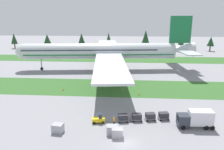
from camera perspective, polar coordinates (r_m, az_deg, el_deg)
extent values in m
plane|color=gray|center=(40.75, 3.27, -16.83)|extent=(400.00, 400.00, 0.00)
cube|color=#336028|center=(68.69, 3.72, -3.24)|extent=(320.00, 16.85, 0.01)
cube|color=#336028|center=(113.01, 3.95, 4.02)|extent=(320.00, 16.85, 0.01)
cylinder|color=silver|center=(89.92, -3.19, 6.08)|extent=(59.84, 12.58, 6.16)
sphere|color=silver|center=(95.26, -21.47, 5.57)|extent=(6.04, 6.04, 6.04)
cone|color=silver|center=(94.99, 17.04, 6.21)|extent=(10.74, 6.92, 5.85)
cube|color=#19703D|center=(90.09, -3.18, 5.40)|extent=(58.41, 12.54, 0.36)
cube|color=#283342|center=(89.94, -5.52, 6.53)|extent=(52.63, 11.85, 0.44)
cube|color=silver|center=(67.39, -0.43, 2.54)|extent=(13.71, 40.71, 0.55)
cylinder|color=#A3A3A8|center=(73.65, -1.67, 2.00)|extent=(6.14, 4.00, 3.39)
cube|color=silver|center=(112.81, -1.12, 7.60)|extent=(13.71, 40.71, 0.55)
cylinder|color=#A3A3A8|center=(107.16, -1.81, 6.11)|extent=(6.14, 4.00, 3.39)
cube|color=silver|center=(86.21, 18.53, 5.56)|extent=(6.83, 15.00, 0.39)
cube|color=silver|center=(103.29, 15.06, 7.27)|extent=(6.83, 15.00, 0.39)
cube|color=#19703D|center=(93.97, 16.98, 10.95)|extent=(8.51, 1.58, 10.48)
cylinder|color=#A3A3A8|center=(93.98, -17.48, 3.36)|extent=(0.44, 0.44, 6.02)
cylinder|color=black|center=(94.60, -17.34, 1.57)|extent=(1.24, 0.55, 1.20)
cylinder|color=#A3A3A8|center=(86.99, -0.14, 3.25)|extent=(0.44, 0.44, 5.77)
cylinder|color=black|center=(87.63, -0.14, 1.40)|extent=(1.75, 0.78, 1.70)
cylinder|color=#A3A3A8|center=(94.24, -0.29, 4.16)|extent=(0.44, 0.44, 5.77)
cylinder|color=black|center=(94.83, -0.29, 2.45)|extent=(1.75, 0.78, 1.70)
cube|color=yellow|center=(47.16, -3.47, -11.18)|extent=(2.79, 1.74, 0.77)
cube|color=#283342|center=(46.82, -3.00, -10.25)|extent=(0.88, 1.20, 0.90)
cylinder|color=black|center=(46.82, -4.56, -11.94)|extent=(0.63, 0.30, 0.60)
cylinder|color=black|center=(47.80, -4.60, -11.34)|extent=(0.63, 0.30, 0.60)
cylinder|color=black|center=(46.89, -2.29, -11.86)|extent=(0.63, 0.30, 0.60)
cylinder|color=black|center=(47.87, -2.38, -11.27)|extent=(0.63, 0.30, 0.60)
cube|color=#A3A3A8|center=(47.75, 2.78, -11.21)|extent=(2.43, 1.87, 0.10)
cube|color=#2D2D33|center=(47.49, 2.79, -10.56)|extent=(2.14, 1.64, 1.10)
cylinder|color=black|center=(47.11, 1.89, -11.85)|extent=(0.41, 0.19, 0.40)
cylinder|color=black|center=(48.34, 1.66, -11.12)|extent=(0.41, 0.19, 0.40)
cylinder|color=black|center=(47.35, 3.93, -11.73)|extent=(0.41, 0.19, 0.40)
cylinder|color=black|center=(48.57, 3.65, -11.01)|extent=(0.41, 0.19, 0.40)
cube|color=#A3A3A8|center=(48.25, 6.25, -11.00)|extent=(2.43, 1.87, 0.10)
cube|color=#2D2D33|center=(47.99, 6.27, -10.35)|extent=(2.14, 1.64, 1.10)
cylinder|color=black|center=(47.57, 5.42, -11.64)|extent=(0.41, 0.19, 0.40)
cylinder|color=black|center=(48.78, 5.10, -10.92)|extent=(0.41, 0.19, 0.40)
cylinder|color=black|center=(47.91, 7.42, -11.50)|extent=(0.41, 0.19, 0.40)
cylinder|color=black|center=(49.11, 7.04, -10.79)|extent=(0.41, 0.19, 0.40)
cube|color=#A3A3A8|center=(48.91, 9.63, -10.75)|extent=(2.43, 1.87, 0.10)
cube|color=#2D2D33|center=(48.66, 9.66, -10.11)|extent=(2.14, 1.64, 1.10)
cylinder|color=black|center=(48.19, 8.87, -11.39)|extent=(0.41, 0.19, 0.40)
cylinder|color=black|center=(49.39, 8.46, -10.69)|extent=(0.41, 0.19, 0.40)
cylinder|color=black|center=(48.63, 10.81, -11.23)|extent=(0.41, 0.19, 0.40)
cylinder|color=black|center=(49.81, 10.35, -10.54)|extent=(0.41, 0.19, 0.40)
cube|color=#A3A3A8|center=(49.74, 12.91, -10.48)|extent=(2.43, 1.87, 0.10)
cube|color=#2D2D33|center=(49.49, 12.95, -9.85)|extent=(2.14, 1.64, 1.10)
cylinder|color=black|center=(48.98, 12.21, -11.11)|extent=(0.41, 0.19, 0.40)
cylinder|color=black|center=(50.16, 11.72, -10.43)|extent=(0.41, 0.19, 0.40)
cylinder|color=black|center=(49.51, 14.09, -10.93)|extent=(0.41, 0.19, 0.40)
cylinder|color=black|center=(50.67, 13.55, -10.27)|extent=(0.41, 0.19, 0.40)
cube|color=#2D333D|center=(47.04, 17.55, -10.77)|extent=(2.29, 2.38, 2.20)
cube|color=#283342|center=(46.58, 16.32, -10.34)|extent=(0.16, 2.07, 0.97)
cube|color=silver|center=(47.80, 21.53, -9.93)|extent=(4.59, 2.47, 2.80)
cylinder|color=black|center=(46.60, 17.50, -12.53)|extent=(0.97, 0.34, 0.96)
cylinder|color=black|center=(48.32, 16.88, -11.45)|extent=(0.97, 0.34, 0.96)
cylinder|color=black|center=(47.98, 22.77, -12.21)|extent=(0.97, 0.34, 0.96)
cylinder|color=black|center=(49.65, 21.96, -11.19)|extent=(0.97, 0.34, 0.96)
cylinder|color=black|center=(48.38, 24.04, -12.12)|extent=(0.97, 0.34, 0.96)
cylinder|color=black|center=(50.04, 23.19, -11.11)|extent=(0.97, 0.34, 0.96)
cylinder|color=black|center=(46.36, 0.55, -12.00)|extent=(0.18, 0.18, 0.85)
cylinder|color=black|center=(46.19, 0.41, -12.11)|extent=(0.18, 0.18, 0.85)
cylinder|color=orange|center=(45.95, 0.49, -11.24)|extent=(0.36, 0.36, 0.62)
sphere|color=tan|center=(45.75, 0.49, -10.72)|extent=(0.24, 0.24, 0.24)
cylinder|color=orange|center=(46.14, 0.63, -11.17)|extent=(0.10, 0.10, 0.58)
cylinder|color=orange|center=(45.79, 0.34, -11.38)|extent=(0.10, 0.10, 0.58)
cube|color=#A3A3A8|center=(44.67, -13.55, -12.95)|extent=(2.20, 1.86, 1.70)
cube|color=#A3A3A8|center=(42.81, 0.16, -13.78)|extent=(2.13, 1.76, 1.74)
cube|color=#A3A3A8|center=(42.00, 1.34, -14.40)|extent=(2.07, 1.69, 1.72)
cone|color=orange|center=(67.32, -12.29, -3.65)|extent=(0.44, 0.44, 0.69)
cone|color=orange|center=(66.67, 2.61, -3.59)|extent=(0.44, 0.44, 0.47)
cone|color=orange|center=(62.68, 6.89, -4.89)|extent=(0.44, 0.44, 0.52)
cylinder|color=#4C3823|center=(162.67, -23.38, 6.75)|extent=(0.70, 0.70, 3.06)
cone|color=#1E4223|center=(162.15, -23.55, 8.45)|extent=(4.13, 4.13, 6.70)
cylinder|color=#4C3823|center=(150.93, -15.94, 6.79)|extent=(0.70, 0.70, 2.76)
cone|color=#1E4223|center=(150.37, -16.07, 8.59)|extent=(5.39, 5.39, 6.78)
cylinder|color=#4C3823|center=(146.66, -7.64, 7.07)|extent=(0.70, 0.70, 3.08)
cone|color=#1E4223|center=(146.06, -7.71, 9.04)|extent=(4.81, 4.81, 7.04)
cylinder|color=#4C3823|center=(144.59, -0.84, 7.09)|extent=(0.70, 0.70, 3.07)
cone|color=#1E4223|center=(143.95, -0.85, 9.18)|extent=(3.84, 3.84, 7.57)
cylinder|color=#4C3823|center=(144.75, 8.42, 7.10)|extent=(0.70, 0.70, 3.88)
cone|color=#1E4223|center=(144.05, 8.52, 9.51)|extent=(4.95, 4.95, 8.39)
cylinder|color=#4C3823|center=(148.62, 16.97, 6.70)|extent=(0.70, 0.70, 3.32)
cone|color=#1E4223|center=(148.11, 17.09, 8.31)|extent=(3.82, 3.82, 5.10)
cylinder|color=#4C3823|center=(150.21, 23.56, 6.16)|extent=(0.70, 0.70, 3.14)
cone|color=#1E4223|center=(149.69, 23.73, 7.82)|extent=(4.24, 4.24, 5.68)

